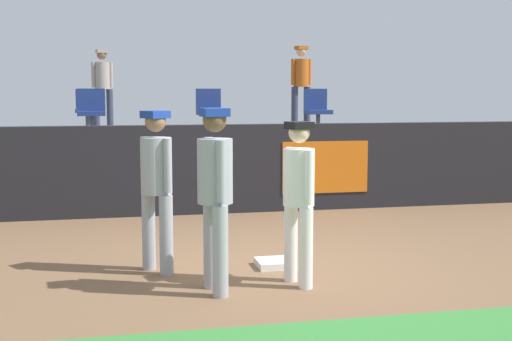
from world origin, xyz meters
TOP-DOWN VIEW (x-y plane):
  - ground_plane at (0.00, 0.00)m, footprint 60.00×60.00m
  - first_base at (0.05, 0.10)m, footprint 0.40×0.40m
  - player_fielder_home at (0.13, -0.63)m, footprint 0.40×0.56m
  - player_runner_visitor at (-1.27, 0.16)m, footprint 0.47×0.47m
  - player_coach_visitor at (-0.75, -0.73)m, footprint 0.39×0.51m
  - field_wall at (0.01, 3.70)m, footprint 18.00×0.26m
  - bleacher_platform at (0.00, 6.27)m, footprint 18.00×4.80m
  - seat_front_left at (-2.08, 5.14)m, footprint 0.48×0.44m
  - seat_front_right at (2.11, 5.14)m, footprint 0.45×0.44m
  - seat_back_left at (-2.21, 6.94)m, footprint 0.46×0.44m
  - seat_front_center at (0.04, 5.14)m, footprint 0.46×0.44m
  - spectator_hooded at (2.54, 7.78)m, footprint 0.50×0.41m
  - spectator_capped at (-1.91, 8.16)m, footprint 0.47×0.39m

SIDE VIEW (x-z plane):
  - ground_plane at x=0.00m, z-range 0.00..0.00m
  - first_base at x=0.05m, z-range 0.00..0.08m
  - bleacher_platform at x=0.00m, z-range 0.00..1.22m
  - field_wall at x=0.01m, z-range 0.00..1.46m
  - player_fielder_home at x=0.13m, z-range 0.13..1.83m
  - player_runner_visitor at x=-1.27m, z-range 0.14..1.94m
  - player_coach_visitor at x=-0.75m, z-range 0.15..1.99m
  - seat_front_right at x=2.11m, z-range 1.27..2.11m
  - seat_back_left at x=-2.21m, z-range 1.27..2.11m
  - seat_front_center at x=0.04m, z-range 1.27..2.11m
  - seat_front_left at x=-2.08m, z-range 1.27..2.11m
  - spectator_capped at x=-1.91m, z-range 1.35..3.05m
  - spectator_hooded at x=2.54m, z-range 1.36..3.18m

